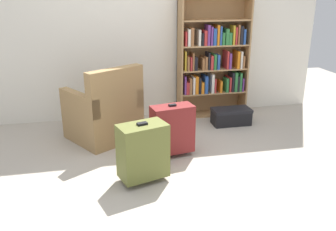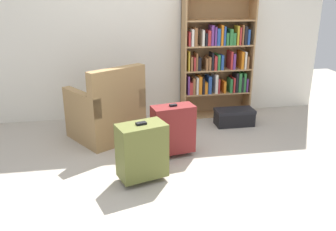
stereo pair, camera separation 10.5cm
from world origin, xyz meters
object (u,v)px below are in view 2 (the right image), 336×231
Objects in this scene: armchair at (107,113)px; mug at (156,127)px; bookshelf at (217,59)px; storage_box at (234,117)px; suitcase_dark_red at (173,129)px; suitcase_olive at (142,151)px.

armchair is 0.67m from mug.
bookshelf is at bearing 27.91° from mug.
storage_box is 0.87× the size of suitcase_dark_red.
suitcase_olive is (-1.35, -1.23, 0.19)m from storage_box.
armchair reaches higher than suitcase_olive.
suitcase_olive is at bearing -125.83° from bookshelf.
storage_box is at bearing 37.95° from suitcase_dark_red.
armchair is at bearing -169.41° from mug.
bookshelf is 0.84m from storage_box.
mug is at bearing -152.09° from bookshelf.
suitcase_dark_red is (-0.83, -1.21, -0.50)m from bookshelf.
suitcase_dark_red is 0.61m from suitcase_olive.
mug is at bearing 75.86° from suitcase_olive.
suitcase_olive is at bearing -137.69° from storage_box.
suitcase_dark_red is (0.08, -0.72, 0.26)m from mug.
storage_box is (1.05, 0.03, 0.07)m from mug.
storage_box is at bearing 1.68° from mug.
armchair is 1.67m from storage_box.
armchair is 8.04× the size of mug.
suitcase_dark_red is at bearing -83.64° from mug.
suitcase_olive is (-1.22, -1.68, -0.50)m from bookshelf.
armchair is 1.13m from suitcase_olive.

